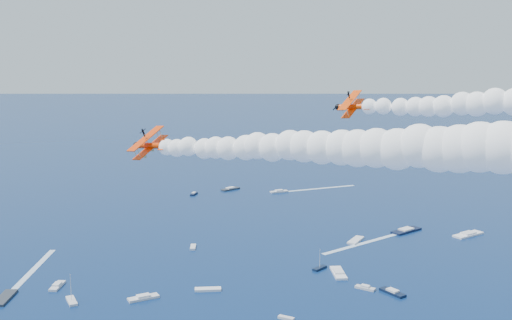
% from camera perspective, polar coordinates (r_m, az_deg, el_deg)
% --- Properties ---
extents(biplane_lead, '(7.90, 9.69, 7.86)m').
position_cam_1_polar(biplane_lead, '(111.56, 8.98, 4.85)').
color(biplane_lead, '#FF4405').
extents(biplane_trail, '(8.30, 10.20, 8.36)m').
position_cam_1_polar(biplane_trail, '(104.00, -9.60, 1.31)').
color(biplane_trail, '#FF3B05').
extents(smoke_trail_trail, '(67.25, 18.44, 11.91)m').
position_cam_1_polar(smoke_trail_trail, '(85.29, 6.99, 1.19)').
color(smoke_trail_trail, white).
extents(spectator_boats, '(207.20, 167.04, 0.70)m').
position_cam_1_polar(spectator_boats, '(208.23, 10.03, -9.50)').
color(spectator_boats, '#2A2F38').
rests_on(spectator_boats, ground).
extents(boat_wakes, '(237.40, 194.40, 0.04)m').
position_cam_1_polar(boat_wakes, '(212.55, 7.40, -9.10)').
color(boat_wakes, white).
rests_on(boat_wakes, ground).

